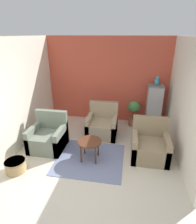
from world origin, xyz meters
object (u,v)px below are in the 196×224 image
at_px(parrot, 157,81).
at_px(armchair_right, 150,146).
at_px(armchair_middle, 102,125).
at_px(potted_plant, 134,110).
at_px(wicker_basket, 16,165).
at_px(armchair_left, 48,137).
at_px(coffee_table, 90,143).
at_px(birdcage, 154,108).

bearing_deg(parrot, armchair_right, -97.11).
height_order(armchair_right, armchair_middle, same).
height_order(armchair_middle, potted_plant, armchair_middle).
height_order(armchair_middle, wicker_basket, armchair_middle).
distance_m(armchair_left, armchair_right, 2.61).
distance_m(coffee_table, potted_plant, 2.28).
relative_size(coffee_table, potted_plant, 0.66).
distance_m(armchair_right, birdcage, 1.71).
relative_size(coffee_table, wicker_basket, 1.23).
height_order(parrot, potted_plant, parrot).
relative_size(birdcage, parrot, 4.84).
bearing_deg(parrot, potted_plant, 178.28).
relative_size(armchair_middle, wicker_basket, 2.07).
relative_size(coffee_table, armchair_right, 0.59).
bearing_deg(armchair_middle, wicker_basket, -129.73).
xyz_separation_m(armchair_left, wicker_basket, (-0.34, -1.02, -0.16)).
relative_size(armchair_left, potted_plant, 1.11).
xyz_separation_m(armchair_left, armchair_right, (2.60, 0.05, 0.00)).
bearing_deg(armchair_left, wicker_basket, -108.38).
xyz_separation_m(armchair_right, parrot, (0.21, 1.66, 1.23)).
bearing_deg(potted_plant, armchair_left, -141.90).
height_order(coffee_table, wicker_basket, coffee_table).
bearing_deg(coffee_table, wicker_basket, -155.12).
bearing_deg(parrot, wicker_basket, -139.12).
bearing_deg(armchair_middle, potted_plant, 40.66).
relative_size(armchair_middle, potted_plant, 1.11).
bearing_deg(parrot, coffee_table, -128.82).
relative_size(armchair_right, armchair_middle, 1.00).
relative_size(parrot, wicker_basket, 0.63).
bearing_deg(wicker_basket, armchair_right, 19.93).
xyz_separation_m(coffee_table, potted_plant, (1.02, 2.04, 0.09)).
xyz_separation_m(coffee_table, wicker_basket, (-1.52, -0.71, -0.30)).
bearing_deg(armchair_left, potted_plant, 38.10).
height_order(birdcage, potted_plant, birdcage).
relative_size(armchair_left, birdcage, 0.68).
xyz_separation_m(armchair_right, birdcage, (0.21, 1.66, 0.38)).
bearing_deg(wicker_basket, coffee_table, 24.88).
bearing_deg(birdcage, armchair_middle, -153.38).
xyz_separation_m(armchair_middle, birdcage, (1.52, 0.76, 0.38)).
height_order(birdcage, wicker_basket, birdcage).
bearing_deg(potted_plant, birdcage, -1.95).
relative_size(coffee_table, armchair_middle, 0.59).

